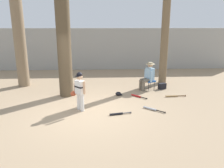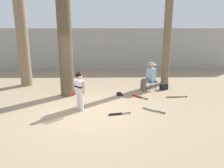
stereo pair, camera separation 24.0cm
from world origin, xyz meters
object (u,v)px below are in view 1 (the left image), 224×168
at_px(tree_near_player, 63,29).
at_px(bat_aluminum_silver, 152,109).
at_px(tree_far_left, 18,21).
at_px(bat_wood_tan, 173,96).
at_px(bat_black_composite, 118,114).
at_px(batting_helmet_black, 118,94).
at_px(young_ballplayer, 79,89).
at_px(handbag_beside_stool, 162,86).
at_px(bat_red_barrel, 137,96).
at_px(seated_spectator, 148,75).
at_px(folding_stool, 150,81).
at_px(tree_behind_spectator, 165,39).

bearing_deg(tree_near_player, bat_aluminum_silver, -29.19).
bearing_deg(tree_far_left, bat_aluminum_silver, -32.07).
bearing_deg(bat_wood_tan, tree_far_left, 162.89).
distance_m(bat_wood_tan, bat_black_composite, 2.87).
distance_m(bat_black_composite, batting_helmet_black, 1.98).
height_order(young_ballplayer, bat_wood_tan, young_ballplayer).
distance_m(handbag_beside_stool, bat_red_barrel, 1.65).
bearing_deg(seated_spectator, handbag_beside_stool, 3.66).
distance_m(young_ballplayer, handbag_beside_stool, 4.17).
bearing_deg(bat_aluminum_silver, bat_wood_tan, 48.69).
xyz_separation_m(tree_far_left, bat_wood_tan, (6.43, -1.98, -2.88)).
height_order(bat_black_composite, bat_aluminum_silver, same).
distance_m(folding_stool, handbag_beside_stool, 0.62).
height_order(tree_far_left, bat_red_barrel, tree_far_left).
height_order(tree_behind_spectator, batting_helmet_black, tree_behind_spectator).
bearing_deg(bat_wood_tan, folding_stool, 123.37).
relative_size(seated_spectator, bat_aluminum_silver, 1.86).
bearing_deg(tree_near_player, bat_black_composite, -47.38).
height_order(seated_spectator, bat_aluminum_silver, seated_spectator).
bearing_deg(tree_behind_spectator, tree_near_player, -157.87).
distance_m(bat_wood_tan, bat_aluminum_silver, 1.76).
distance_m(tree_behind_spectator, tree_far_left, 6.62).
bearing_deg(tree_far_left, bat_wood_tan, -17.11).
relative_size(seated_spectator, tree_far_left, 0.19).
bearing_deg(bat_wood_tan, bat_black_composite, -144.07).
xyz_separation_m(tree_far_left, batting_helmet_black, (4.27, -1.69, -2.84)).
height_order(folding_stool, batting_helmet_black, folding_stool).
xyz_separation_m(tree_behind_spectator, folding_stool, (-0.86, -1.08, -1.76)).
relative_size(tree_behind_spectator, bat_black_composite, 6.66).
xyz_separation_m(handbag_beside_stool, bat_wood_tan, (0.15, -1.10, -0.10)).
xyz_separation_m(bat_red_barrel, bat_aluminum_silver, (0.26, -1.38, 0.00)).
bearing_deg(bat_aluminum_silver, bat_black_composite, -162.70).
height_order(folding_stool, handbag_beside_stool, folding_stool).
bearing_deg(tree_far_left, young_ballplayer, -48.13).
distance_m(young_ballplayer, batting_helmet_black, 2.17).
distance_m(tree_behind_spectator, bat_wood_tan, 3.02).
xyz_separation_m(tree_behind_spectator, bat_red_barrel, (-1.56, -2.12, -2.09)).
bearing_deg(handbag_beside_stool, tree_near_player, -170.19).
xyz_separation_m(bat_wood_tan, bat_red_barrel, (-1.42, 0.06, 0.00)).
relative_size(folding_stool, tree_far_left, 0.08).
height_order(handbag_beside_stool, bat_black_composite, handbag_beside_stool).
bearing_deg(tree_far_left, bat_red_barrel, -21.01).
xyz_separation_m(young_ballplayer, seated_spectator, (2.74, 2.29, -0.10)).
relative_size(tree_behind_spectator, seated_spectator, 3.96).
relative_size(folding_stool, bat_red_barrel, 0.94).
bearing_deg(tree_far_left, batting_helmet_black, -21.58).
height_order(young_ballplayer, folding_stool, young_ballplayer).
height_order(seated_spectator, tree_far_left, tree_far_left).
distance_m(tree_behind_spectator, bat_black_composite, 5.04).
bearing_deg(folding_stool, handbag_beside_stool, 0.34).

